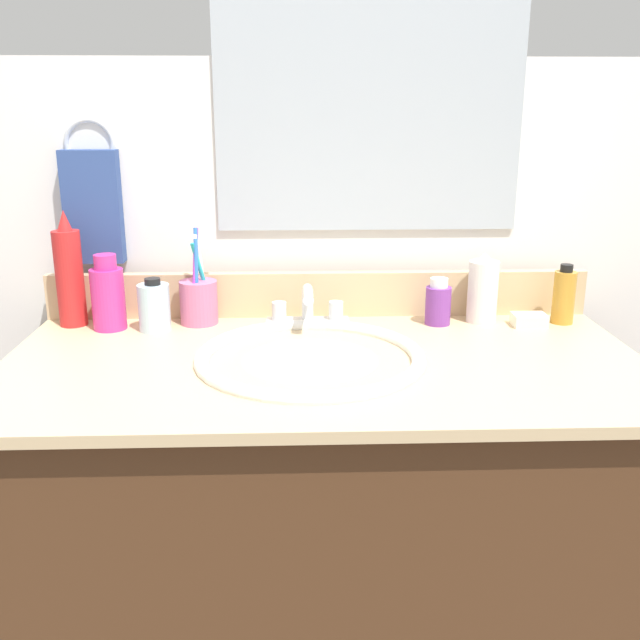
% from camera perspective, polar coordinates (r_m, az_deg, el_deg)
% --- Properties ---
extents(vanity_cabinet, '(1.04, 0.52, 0.78)m').
position_cam_1_polar(vanity_cabinet, '(1.40, 0.31, -19.07)').
color(vanity_cabinet, '#4C2D19').
rests_on(vanity_cabinet, ground_plane).
extents(countertop, '(1.09, 0.56, 0.02)m').
position_cam_1_polar(countertop, '(1.22, 0.34, -3.58)').
color(countertop, '#D1B284').
rests_on(countertop, vanity_cabinet).
extents(backsplash, '(1.09, 0.02, 0.09)m').
position_cam_1_polar(backsplash, '(1.46, -0.11, 2.07)').
color(backsplash, '#D1B284').
rests_on(backsplash, countertop).
extents(back_wall, '(2.19, 0.04, 1.30)m').
position_cam_1_polar(back_wall, '(1.57, -0.19, -4.20)').
color(back_wall, white).
rests_on(back_wall, ground_plane).
extents(mirror_panel, '(0.60, 0.01, 0.56)m').
position_cam_1_polar(mirror_panel, '(1.46, 3.96, 18.11)').
color(mirror_panel, '#B2BCC6').
extents(towel_ring, '(0.10, 0.01, 0.10)m').
position_cam_1_polar(towel_ring, '(1.50, -17.79, 13.15)').
color(towel_ring, silver).
extents(hand_towel, '(0.11, 0.04, 0.22)m').
position_cam_1_polar(hand_towel, '(1.50, -17.56, 8.53)').
color(hand_towel, '#334C8C').
extents(sink_basin, '(0.39, 0.39, 0.11)m').
position_cam_1_polar(sink_basin, '(1.22, -0.78, -4.54)').
color(sink_basin, white).
rests_on(sink_basin, countertop).
extents(faucet, '(0.16, 0.10, 0.08)m').
position_cam_1_polar(faucet, '(1.39, -0.98, 0.58)').
color(faucet, silver).
rests_on(faucet, countertop).
extents(bottle_lotion_white, '(0.06, 0.06, 0.14)m').
position_cam_1_polar(bottle_lotion_white, '(1.45, 12.77, 2.33)').
color(bottle_lotion_white, white).
rests_on(bottle_lotion_white, countertop).
extents(bottle_cream_purple, '(0.05, 0.05, 0.09)m').
position_cam_1_polar(bottle_cream_purple, '(1.42, 9.34, 1.32)').
color(bottle_cream_purple, '#7A3899').
rests_on(bottle_cream_purple, countertop).
extents(bottle_oil_amber, '(0.04, 0.04, 0.12)m').
position_cam_1_polar(bottle_oil_amber, '(1.48, 18.76, 1.79)').
color(bottle_oil_amber, gold).
rests_on(bottle_oil_amber, countertop).
extents(bottle_soap_pink, '(0.06, 0.06, 0.14)m').
position_cam_1_polar(bottle_soap_pink, '(1.42, -16.45, 1.86)').
color(bottle_soap_pink, '#D8338C').
rests_on(bottle_soap_pink, countertop).
extents(bottle_gel_clear, '(0.06, 0.06, 0.10)m').
position_cam_1_polar(bottle_gel_clear, '(1.39, -13.01, 1.03)').
color(bottle_gel_clear, silver).
rests_on(bottle_gel_clear, countertop).
extents(bottle_spray_red, '(0.05, 0.05, 0.22)m').
position_cam_1_polar(bottle_spray_red, '(1.46, -19.24, 3.37)').
color(bottle_spray_red, red).
rests_on(bottle_spray_red, countertop).
extents(cup_pink, '(0.07, 0.08, 0.19)m').
position_cam_1_polar(cup_pink, '(1.42, -9.58, 1.64)').
color(cup_pink, '#D16693').
rests_on(cup_pink, countertop).
extents(soap_bar, '(0.06, 0.04, 0.02)m').
position_cam_1_polar(soap_bar, '(1.45, 16.24, 0.01)').
color(soap_bar, white).
rests_on(soap_bar, countertop).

